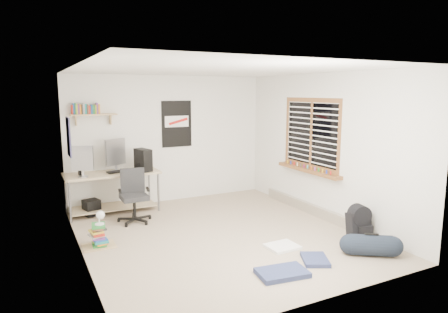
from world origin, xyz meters
name	(u,v)px	position (x,y,z in m)	size (l,w,h in m)	color
floor	(220,235)	(0.00, 0.00, -0.01)	(4.00, 4.50, 0.01)	gray
ceiling	(220,69)	(0.00, 0.00, 2.50)	(4.00, 4.50, 0.01)	white
back_wall	(170,139)	(0.00, 2.25, 1.25)	(4.00, 0.01, 2.50)	silver
left_wall	(79,166)	(-2.00, 0.00, 1.25)	(0.01, 4.50, 2.50)	silver
right_wall	(324,147)	(2.00, 0.00, 1.25)	(0.01, 4.50, 2.50)	silver
desk	(113,192)	(-1.22, 1.96, 0.36)	(1.66, 0.73, 0.76)	#CDB18E
monitor_left	(82,164)	(-1.74, 1.74, 0.97)	(0.38, 0.10, 0.42)	#A7A6AB
monitor_right	(116,158)	(-1.13, 2.00, 1.00)	(0.44, 0.11, 0.48)	#AEAEB3
pc_tower	(143,160)	(-0.68, 1.77, 0.96)	(0.18, 0.38, 0.40)	black
keyboard	(120,171)	(-1.10, 1.86, 0.77)	(0.45, 0.16, 0.02)	black
speaker_left	(81,170)	(-1.75, 1.90, 0.84)	(0.08, 0.08, 0.16)	black
speaker_right	(140,167)	(-0.74, 1.76, 0.84)	(0.08, 0.08, 0.16)	black
office_chair	(134,194)	(-1.01, 1.21, 0.49)	(0.59, 0.59, 0.90)	#252628
wall_shelf	(94,115)	(-1.45, 2.14, 1.78)	(0.80, 0.22, 0.24)	tan
poster_back_wall	(177,124)	(0.15, 2.23, 1.55)	(0.62, 0.03, 0.92)	black
poster_left_wall	(69,137)	(-1.99, 1.20, 1.50)	(0.02, 0.42, 0.60)	navy
window	(311,134)	(1.95, 0.30, 1.45)	(0.10, 1.50, 1.26)	brown
baseboard_heater	(308,208)	(1.96, 0.30, 0.09)	(0.08, 2.50, 0.18)	#B7B2A8
backpack	(359,227)	(1.75, -1.12, 0.20)	(0.32, 0.26, 0.43)	black
duffel_bag	(371,245)	(1.46, -1.63, 0.14)	(0.28, 0.28, 0.56)	black
tshirt	(282,246)	(0.55, -0.88, 0.02)	(0.43, 0.36, 0.04)	white
jeans_a	(282,273)	(0.05, -1.58, 0.03)	(0.60, 0.38, 0.07)	navy
jeans_b	(315,260)	(0.67, -1.45, 0.03)	(0.42, 0.32, 0.05)	navy
book_stack	(99,236)	(-1.75, 0.36, 0.15)	(0.43, 0.35, 0.29)	brown
desk_lamp	(99,221)	(-1.73, 0.34, 0.38)	(0.13, 0.22, 0.22)	silver
subwoofer	(92,208)	(-1.60, 1.93, 0.14)	(0.25, 0.25, 0.28)	black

